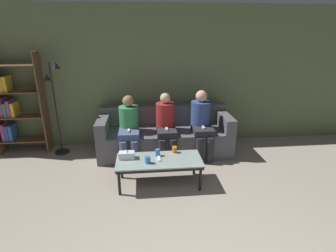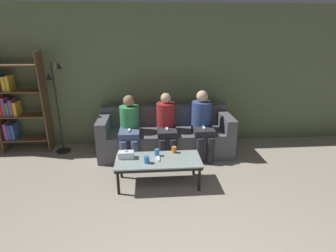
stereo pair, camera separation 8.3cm
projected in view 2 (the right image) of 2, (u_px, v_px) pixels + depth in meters
wall_back at (163, 77)px, 4.97m from camera, size 12.00×0.06×2.60m
couch at (166, 136)px, 4.82m from camera, size 2.35×0.87×0.82m
coffee_table at (158, 162)px, 3.75m from camera, size 1.22×0.55×0.40m
cup_near_left at (147, 160)px, 3.62m from camera, size 0.08×0.08×0.10m
cup_near_right at (174, 150)px, 3.93m from camera, size 0.07×0.07×0.09m
cup_far_center at (157, 152)px, 3.83m from camera, size 0.07×0.07×0.10m
tissue_box at (126, 155)px, 3.76m from camera, size 0.22×0.12×0.13m
game_remote at (158, 159)px, 3.73m from camera, size 0.04×0.15×0.02m
bookshelf at (15, 104)px, 4.70m from camera, size 0.86×0.32×1.81m
standing_lamp at (57, 99)px, 4.58m from camera, size 0.31×0.26×1.65m
seated_person_left_end at (130, 126)px, 4.47m from camera, size 0.34×0.68×1.11m
seated_person_mid_left at (166, 124)px, 4.52m from camera, size 0.33×0.66×1.13m
seated_person_mid_right at (202, 122)px, 4.58m from camera, size 0.35×0.65×1.17m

